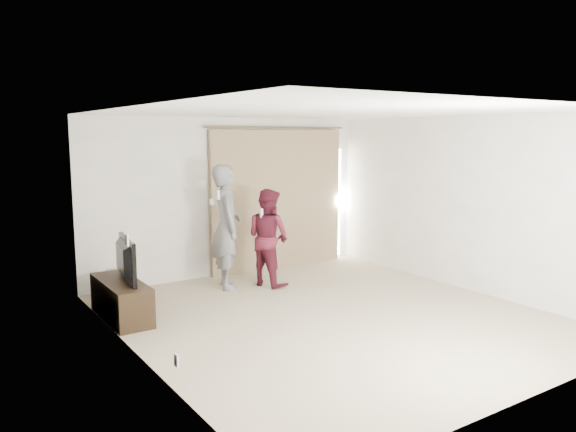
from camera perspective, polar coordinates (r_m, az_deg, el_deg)
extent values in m
plane|color=tan|center=(7.35, 4.46, -10.15)|extent=(5.50, 5.50, 0.00)
cube|color=white|center=(9.35, -5.90, 1.97)|extent=(5.00, 0.04, 2.60)
cube|color=white|center=(5.86, -15.04, -2.05)|extent=(0.04, 5.50, 2.60)
cube|color=white|center=(6.26, -16.05, -2.37)|extent=(0.02, 0.08, 0.12)
cube|color=white|center=(5.33, -11.26, -14.19)|extent=(0.02, 0.08, 0.12)
cube|color=white|center=(6.98, 4.70, 10.55)|extent=(5.00, 5.50, 0.01)
cube|color=#9C875F|center=(9.75, -1.01, 1.69)|extent=(2.60, 0.10, 2.40)
cylinder|color=#71634F|center=(9.68, -1.03, 8.99)|extent=(2.80, 0.03, 0.03)
cube|color=white|center=(10.59, 5.09, 1.36)|extent=(0.08, 0.04, 2.00)
cube|color=black|center=(7.51, -16.57, -8.14)|extent=(0.44, 1.27, 0.49)
imported|color=black|center=(7.38, -16.74, -4.27)|extent=(0.26, 0.96, 0.55)
cylinder|color=tan|center=(8.50, -17.38, -7.77)|extent=(0.31, 0.31, 0.05)
cylinder|color=tan|center=(8.45, -17.44, -6.41)|extent=(0.17, 0.17, 0.36)
imported|color=slate|center=(8.52, -6.27, -1.07)|extent=(0.64, 0.79, 1.88)
cube|color=white|center=(8.29, -7.11, 2.15)|extent=(0.04, 0.04, 0.14)
cube|color=white|center=(8.50, -7.76, 1.44)|extent=(0.05, 0.05, 0.09)
imported|color=#531625|center=(8.65, -2.02, -2.17)|extent=(0.75, 0.86, 1.50)
cube|color=white|center=(8.41, -2.72, 0.29)|extent=(0.04, 0.04, 0.14)
cube|color=white|center=(8.61, -3.47, -0.20)|extent=(0.05, 0.05, 0.09)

